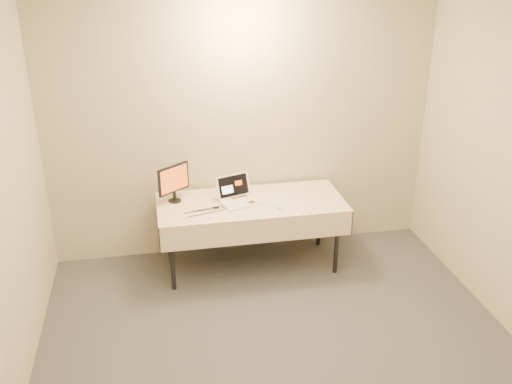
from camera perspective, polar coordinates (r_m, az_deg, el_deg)
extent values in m
cube|color=beige|center=(5.88, -1.35, 6.32)|extent=(4.00, 0.10, 2.70)
cylinder|color=black|center=(5.53, -8.38, -6.57)|extent=(0.04, 0.04, 0.69)
cylinder|color=black|center=(5.80, 8.06, -5.01)|extent=(0.04, 0.04, 0.69)
cylinder|color=black|center=(6.04, -8.70, -3.78)|extent=(0.04, 0.04, 0.69)
cylinder|color=black|center=(6.29, 6.37, -2.48)|extent=(0.04, 0.04, 0.69)
cube|color=gray|center=(5.69, -0.51, -1.20)|extent=(1.80, 0.75, 0.04)
cube|color=beige|center=(5.68, -0.51, -0.98)|extent=(1.86, 0.81, 0.01)
cube|color=beige|center=(5.39, 0.27, -3.98)|extent=(1.86, 0.01, 0.25)
cube|color=beige|center=(6.10, -1.20, -0.52)|extent=(1.86, 0.01, 0.25)
cube|color=beige|center=(5.66, -9.77, -2.90)|extent=(0.01, 0.81, 0.25)
cube|color=beige|center=(5.96, 8.28, -1.38)|extent=(0.01, 0.81, 0.25)
cube|color=white|center=(5.63, -1.54, -1.06)|extent=(0.42, 0.35, 0.02)
cube|color=white|center=(5.72, -2.31, 0.64)|extent=(0.37, 0.19, 0.23)
cube|color=black|center=(5.72, -2.31, 0.64)|extent=(0.32, 0.16, 0.19)
cylinder|color=black|center=(5.74, -8.12, -0.87)|extent=(0.18, 0.18, 0.01)
cube|color=black|center=(5.72, -8.14, -0.40)|extent=(0.03, 0.03, 0.09)
cube|color=black|center=(5.64, -8.25, 1.32)|extent=(0.31, 0.24, 0.28)
cube|color=orange|center=(5.64, -8.25, 1.32)|extent=(0.27, 0.20, 0.24)
imported|color=#953A1B|center=(5.60, -2.17, -0.03)|extent=(0.18, 0.07, 0.24)
cube|color=black|center=(5.94, -1.40, 0.49)|extent=(0.15, 0.11, 0.06)
cube|color=#FF380C|center=(5.92, -1.24, 0.40)|extent=(0.09, 0.04, 0.03)
ellipsoid|color=silver|center=(5.53, 2.35, -1.54)|extent=(0.09, 0.11, 0.02)
cube|color=#C7EBBB|center=(5.69, 2.35, -0.93)|extent=(0.14, 0.31, 0.00)
cube|color=black|center=(5.55, -4.00, -1.56)|extent=(0.06, 0.03, 0.01)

